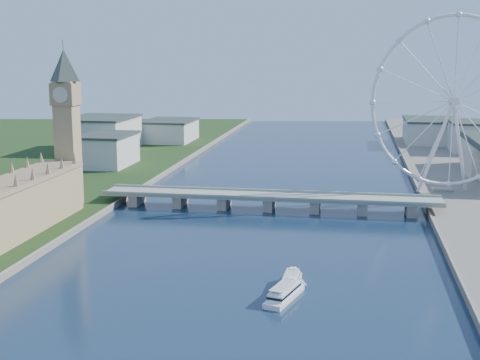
# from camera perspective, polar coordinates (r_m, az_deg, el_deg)

# --- Properties ---
(big_ben) EXTENTS (20.02, 20.02, 110.00)m
(big_ben) POSITION_cam_1_polar(r_m,az_deg,el_deg) (440.99, -14.62, 6.01)
(big_ben) COLOR tan
(big_ben) RESTS_ON ground
(westminster_bridge) EXTENTS (220.00, 22.00, 9.50)m
(westminster_bridge) POSITION_cam_1_polar(r_m,az_deg,el_deg) (436.47, 2.52, -1.66)
(westminster_bridge) COLOR gray
(westminster_bridge) RESTS_ON ground
(london_eye) EXTENTS (113.60, 39.12, 124.30)m
(london_eye) POSITION_cam_1_polar(r_m,az_deg,el_deg) (483.97, 17.76, 6.36)
(london_eye) COLOR silver
(london_eye) RESTS_ON ground
(city_skyline) EXTENTS (505.00, 280.00, 32.00)m
(city_skyline) POSITION_cam_1_polar(r_m,az_deg,el_deg) (688.31, 8.49, 3.70)
(city_skyline) COLOR beige
(city_skyline) RESTS_ON ground
(tour_boat_near) EXTENTS (16.19, 32.19, 6.91)m
(tour_boat_near) POSITION_cam_1_polar(r_m,az_deg,el_deg) (282.63, 3.79, -10.10)
(tour_boat_near) COLOR white
(tour_boat_near) RESTS_ON ground
(tour_boat_far) EXTENTS (8.47, 29.04, 6.35)m
(tour_boat_far) POSITION_cam_1_polar(r_m,az_deg,el_deg) (296.30, 4.33, -9.10)
(tour_boat_far) COLOR beige
(tour_boat_far) RESTS_ON ground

